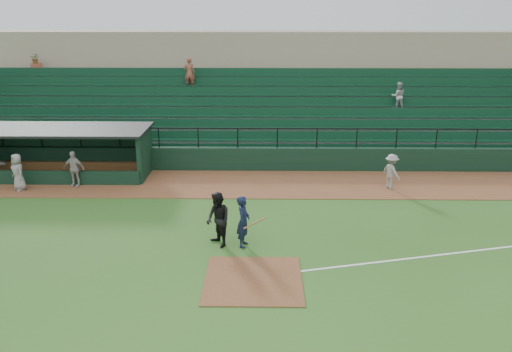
{
  "coord_description": "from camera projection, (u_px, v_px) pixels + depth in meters",
  "views": [
    {
      "loc": [
        0.29,
        -15.01,
        8.03
      ],
      "look_at": [
        0.0,
        5.0,
        1.4
      ],
      "focal_mm": 36.08,
      "sensor_mm": 36.0,
      "label": 1
    }
  ],
  "objects": [
    {
      "name": "warning_track",
      "position": [
        257.0,
        184.0,
        24.37
      ],
      "size": [
        40.0,
        4.0,
        0.03
      ],
      "primitive_type": "cube",
      "color": "brown",
      "rests_on": "ground"
    },
    {
      "name": "foul_line",
      "position": [
        485.0,
        250.0,
        17.81
      ],
      "size": [
        17.49,
        4.44,
        0.01
      ],
      "primitive_type": "cube",
      "rotation": [
        0.0,
        0.0,
        0.24
      ],
      "color": "white",
      "rests_on": "ground"
    },
    {
      "name": "ground",
      "position": [
        254.0,
        265.0,
        16.78
      ],
      "size": [
        90.0,
        90.0,
        0.0
      ],
      "primitive_type": "plane",
      "color": "#2C571C",
      "rests_on": "ground"
    },
    {
      "name": "batter_at_plate",
      "position": [
        243.0,
        221.0,
        17.83
      ],
      "size": [
        1.06,
        0.74,
        1.86
      ],
      "color": "black",
      "rests_on": "ground"
    },
    {
      "name": "runner",
      "position": [
        391.0,
        171.0,
        23.48
      ],
      "size": [
        1.02,
        1.21,
        1.63
      ],
      "primitive_type": "imported",
      "rotation": [
        0.0,
        0.0,
        2.05
      ],
      "color": "gray",
      "rests_on": "warning_track"
    },
    {
      "name": "umpire",
      "position": [
        218.0,
        220.0,
        17.83
      ],
      "size": [
        1.14,
        1.2,
        1.96
      ],
      "primitive_type": "imported",
      "rotation": [
        0.0,
        0.0,
        -0.98
      ],
      "color": "black",
      "rests_on": "ground"
    },
    {
      "name": "dugout",
      "position": [
        62.0,
        148.0,
        25.56
      ],
      "size": [
        8.9,
        3.2,
        2.42
      ],
      "color": "black",
      "rests_on": "ground"
    },
    {
      "name": "dugout_player_a",
      "position": [
        74.0,
        169.0,
        23.78
      ],
      "size": [
        1.02,
        0.5,
        1.69
      ],
      "primitive_type": "imported",
      "rotation": [
        0.0,
        0.0,
        -0.09
      ],
      "color": "#ABA4A0",
      "rests_on": "warning_track"
    },
    {
      "name": "stadium_structure",
      "position": [
        259.0,
        104.0,
        31.68
      ],
      "size": [
        38.0,
        13.08,
        6.4
      ],
      "color": "black",
      "rests_on": "ground"
    },
    {
      "name": "dugout_player_b",
      "position": [
        18.0,
        172.0,
        23.29
      ],
      "size": [
        0.97,
        0.97,
        1.7
      ],
      "primitive_type": "imported",
      "rotation": [
        0.0,
        0.0,
        -0.77
      ],
      "color": "gray",
      "rests_on": "warning_track"
    },
    {
      "name": "home_plate_dirt",
      "position": [
        253.0,
        280.0,
        15.82
      ],
      "size": [
        3.0,
        3.0,
        0.03
      ],
      "primitive_type": "cube",
      "color": "brown",
      "rests_on": "ground"
    }
  ]
}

